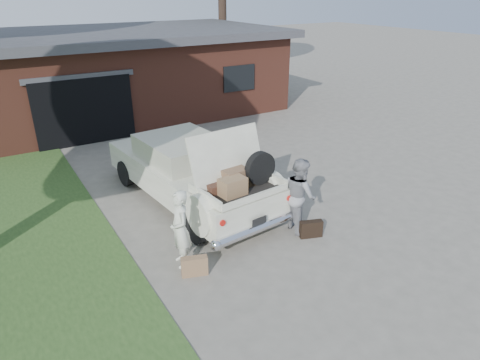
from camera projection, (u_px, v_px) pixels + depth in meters
ground at (255, 237)px, 9.13m from camera, size 90.00×90.00×0.00m
house at (123, 71)px, 17.82m from camera, size 12.80×7.80×3.30m
sedan at (191, 171)px, 10.40m from camera, size 2.57×5.53×2.18m
woman_left at (180, 229)px, 7.93m from camera, size 0.44×0.61×1.54m
woman_right at (300, 195)px, 9.11m from camera, size 0.76×0.90×1.65m
suitcase_left at (194, 266)px, 7.85m from camera, size 0.51×0.30×0.38m
suitcase_right at (311, 229)px, 9.06m from camera, size 0.51×0.31×0.37m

